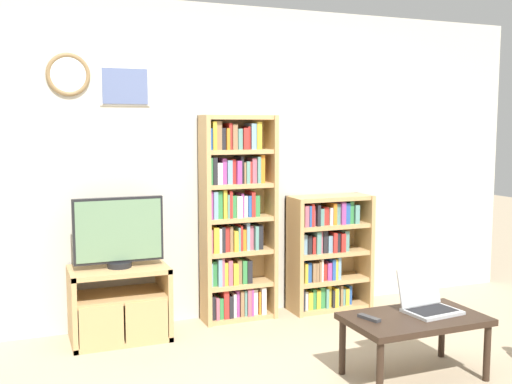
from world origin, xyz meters
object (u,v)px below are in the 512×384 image
tv_stand (120,303)px  laptop (427,301)px  bookshelf_tall (235,220)px  remote_near_laptop (369,318)px  coffee_table (414,323)px  bookshelf_short (325,252)px  television (119,232)px

tv_stand → laptop: (1.78, -1.34, 0.19)m
bookshelf_tall → remote_near_laptop: bearing=-76.8°
tv_stand → coffee_table: 2.16m
bookshelf_tall → bookshelf_short: (0.83, -0.03, -0.33)m
bookshelf_tall → coffee_table: bearing=-66.9°
coffee_table → remote_near_laptop: size_ratio=5.31×
bookshelf_short → remote_near_laptop: 1.55m
coffee_table → remote_near_laptop: remote_near_laptop is taller
television → bookshelf_short: (1.80, 0.11, -0.32)m
laptop → remote_near_laptop: (-0.45, -0.01, -0.06)m
tv_stand → bookshelf_tall: size_ratio=0.43×
laptop → remote_near_laptop: size_ratio=2.18×
tv_stand → coffee_table: tv_stand is taller
tv_stand → remote_near_laptop: (1.33, -1.35, 0.13)m
bookshelf_short → coffee_table: 1.53m
bookshelf_tall → coffee_table: bookshelf_tall is taller
tv_stand → bookshelf_short: bearing=3.6°
bookshelf_short → television: bearing=-176.4°
tv_stand → remote_near_laptop: tv_stand is taller
bookshelf_short → laptop: bookshelf_short is taller
bookshelf_short → coffee_table: bookshelf_short is taller
coffee_table → bookshelf_short: bearing=83.6°
remote_near_laptop → coffee_table: bearing=155.1°
television → bookshelf_tall: (0.97, 0.14, 0.02)m
coffee_table → laptop: (0.14, 0.06, 0.11)m
television → coffee_table: 2.20m
television → coffee_table: (1.63, -1.40, -0.46)m
bookshelf_short → laptop: (-0.03, -1.46, -0.03)m
television → remote_near_laptop: size_ratio=4.00×
television → remote_near_laptop: television is taller
remote_near_laptop → laptop: bearing=165.7°
television → bookshelf_tall: bookshelf_tall is taller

